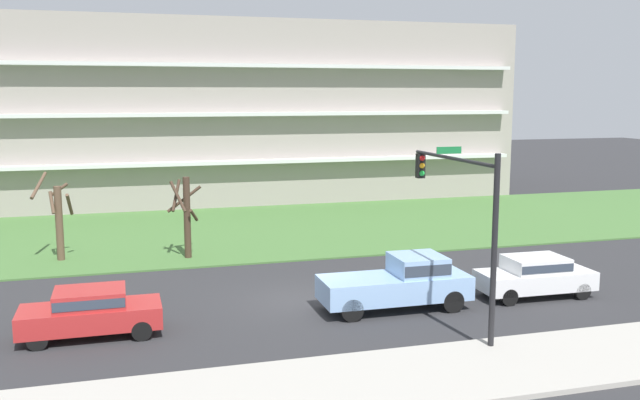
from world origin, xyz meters
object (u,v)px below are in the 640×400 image
(sedan_red_near_left, at_px, (91,311))
(pickup_blue_center_left, at_px, (401,282))
(tree_left, at_px, (186,214))
(sedan_white_center_right, at_px, (535,275))
(tree_far_left, at_px, (58,217))
(traffic_signal_mast, at_px, (463,205))

(sedan_red_near_left, relative_size, pickup_blue_center_left, 0.81)
(tree_left, relative_size, sedan_white_center_right, 0.88)
(tree_left, bearing_deg, sedan_red_near_left, -111.66)
(tree_far_left, relative_size, sedan_red_near_left, 0.93)
(tree_far_left, xyz_separation_m, sedan_white_center_right, (17.98, -11.10, -1.22))
(sedan_white_center_right, bearing_deg, pickup_blue_center_left, -178.60)
(tree_left, relative_size, traffic_signal_mast, 0.65)
(pickup_blue_center_left, height_order, sedan_white_center_right, pickup_blue_center_left)
(sedan_white_center_right, height_order, traffic_signal_mast, traffic_signal_mast)
(tree_far_left, bearing_deg, sedan_red_near_left, -80.96)
(tree_far_left, xyz_separation_m, sedan_red_near_left, (1.77, -11.10, -1.22))
(tree_left, bearing_deg, pickup_blue_center_left, -56.14)
(tree_left, xyz_separation_m, sedan_white_center_right, (12.25, -9.98, -1.29))
(sedan_white_center_right, relative_size, traffic_signal_mast, 0.74)
(sedan_white_center_right, bearing_deg, tree_left, 142.22)
(sedan_red_near_left, height_order, sedan_white_center_right, same)
(tree_left, height_order, sedan_red_near_left, tree_left)
(tree_left, height_order, traffic_signal_mast, traffic_signal_mast)
(tree_far_left, xyz_separation_m, traffic_signal_mast, (13.48, -13.67, 2.06))
(sedan_red_near_left, height_order, pickup_blue_center_left, pickup_blue_center_left)
(tree_far_left, height_order, pickup_blue_center_left, tree_far_left)
(tree_left, distance_m, sedan_red_near_left, 10.81)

